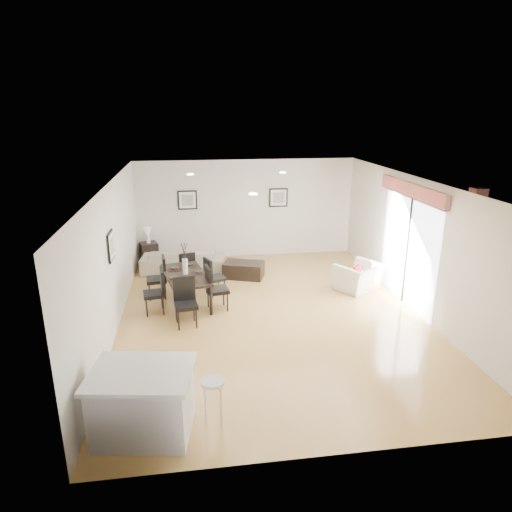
{
  "coord_description": "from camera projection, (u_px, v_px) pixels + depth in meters",
  "views": [
    {
      "loc": [
        -1.52,
        -8.32,
        4.0
      ],
      "look_at": [
        -0.25,
        0.4,
        1.14
      ],
      "focal_mm": 32.0,
      "sensor_mm": 36.0,
      "label": 1
    }
  ],
  "objects": [
    {
      "name": "ground",
      "position": [
        271.0,
        315.0,
        9.28
      ],
      "size": [
        8.0,
        8.0,
        0.0
      ],
      "primitive_type": "plane",
      "color": "tan",
      "rests_on": "ground"
    },
    {
      "name": "wall_back",
      "position": [
        246.0,
        209.0,
        12.63
      ],
      "size": [
        6.0,
        0.04,
        2.7
      ],
      "primitive_type": "cube",
      "color": "beige",
      "rests_on": "ground"
    },
    {
      "name": "wall_front",
      "position": [
        335.0,
        357.0,
        5.1
      ],
      "size": [
        6.0,
        0.04,
        2.7
      ],
      "primitive_type": "cube",
      "color": "beige",
      "rests_on": "ground"
    },
    {
      "name": "wall_left",
      "position": [
        113.0,
        259.0,
        8.45
      ],
      "size": [
        0.04,
        8.0,
        2.7
      ],
      "primitive_type": "cube",
      "color": "beige",
      "rests_on": "ground"
    },
    {
      "name": "wall_right",
      "position": [
        417.0,
        245.0,
        9.27
      ],
      "size": [
        0.04,
        8.0,
        2.7
      ],
      "primitive_type": "cube",
      "color": "beige",
      "rests_on": "ground"
    },
    {
      "name": "ceiling",
      "position": [
        272.0,
        182.0,
        8.45
      ],
      "size": [
        6.0,
        8.0,
        0.02
      ],
      "primitive_type": "cube",
      "color": "white",
      "rests_on": "wall_back"
    },
    {
      "name": "sofa",
      "position": [
        183.0,
        261.0,
        11.63
      ],
      "size": [
        2.16,
        1.03,
        0.61
      ],
      "primitive_type": "imported",
      "rotation": [
        0.0,
        0.0,
        3.03
      ],
      "color": "#A29483",
      "rests_on": "ground"
    },
    {
      "name": "armchair",
      "position": [
        358.0,
        277.0,
        10.48
      ],
      "size": [
        1.25,
        1.21,
        0.62
      ],
      "primitive_type": "imported",
      "rotation": [
        0.0,
        0.0,
        3.68
      ],
      "color": "white",
      "rests_on": "ground"
    },
    {
      "name": "courtyard_plant_b",
      "position": [
        493.0,
        272.0,
        10.86
      ],
      "size": [
        0.42,
        0.42,
        0.6
      ],
      "primitive_type": "imported",
      "rotation": [
        0.0,
        0.0,
        0.29
      ],
      "color": "#3C5F28",
      "rests_on": "ground"
    },
    {
      "name": "dining_table",
      "position": [
        186.0,
        277.0,
        9.65
      ],
      "size": [
        1.12,
        1.74,
        0.67
      ],
      "rotation": [
        0.0,
        0.0,
        0.2
      ],
      "color": "black",
      "rests_on": "ground"
    },
    {
      "name": "dining_chair_wnear",
      "position": [
        158.0,
        289.0,
        9.23
      ],
      "size": [
        0.47,
        0.47,
        0.93
      ],
      "rotation": [
        0.0,
        0.0,
        -1.43
      ],
      "color": "black",
      "rests_on": "ground"
    },
    {
      "name": "dining_chair_wfar",
      "position": [
        160.0,
        275.0,
        9.98
      ],
      "size": [
        0.47,
        0.47,
        0.94
      ],
      "rotation": [
        0.0,
        0.0,
        -1.46
      ],
      "color": "black",
      "rests_on": "ground"
    },
    {
      "name": "dining_chair_enear",
      "position": [
        213.0,
        286.0,
        9.36
      ],
      "size": [
        0.49,
        0.49,
        0.95
      ],
      "rotation": [
        0.0,
        0.0,
        1.74
      ],
      "color": "black",
      "rests_on": "ground"
    },
    {
      "name": "dining_chair_efar",
      "position": [
        212.0,
        275.0,
        10.12
      ],
      "size": [
        0.51,
        0.51,
        0.87
      ],
      "rotation": [
        0.0,
        0.0,
        1.96
      ],
      "color": "black",
      "rests_on": "ground"
    },
    {
      "name": "dining_chair_head",
      "position": [
        185.0,
        299.0,
        8.74
      ],
      "size": [
        0.47,
        0.47,
        0.95
      ],
      "rotation": [
        0.0,
        0.0,
        0.12
      ],
      "color": "black",
      "rests_on": "ground"
    },
    {
      "name": "dining_chair_foot",
      "position": [
        187.0,
        267.0,
        10.64
      ],
      "size": [
        0.46,
        0.46,
        0.84
      ],
      "rotation": [
        0.0,
        0.0,
        3.38
      ],
      "color": "black",
      "rests_on": "ground"
    },
    {
      "name": "vase",
      "position": [
        185.0,
        262.0,
        9.55
      ],
      "size": [
        0.84,
        1.31,
        0.69
      ],
      "color": "white",
      "rests_on": "dining_table"
    },
    {
      "name": "coffee_table",
      "position": [
        244.0,
        270.0,
        11.3
      ],
      "size": [
        1.1,
        0.87,
        0.38
      ],
      "primitive_type": "cube",
      "rotation": [
        0.0,
        0.0,
        -0.35
      ],
      "color": "black",
      "rests_on": "ground"
    },
    {
      "name": "side_table",
      "position": [
        149.0,
        253.0,
        12.29
      ],
      "size": [
        0.54,
        0.54,
        0.58
      ],
      "primitive_type": "cube",
      "rotation": [
        0.0,
        0.0,
        0.29
      ],
      "color": "black",
      "rests_on": "ground"
    },
    {
      "name": "table_lamp",
      "position": [
        148.0,
        233.0,
        12.11
      ],
      "size": [
        0.22,
        0.22,
        0.42
      ],
      "color": "white",
      "rests_on": "side_table"
    },
    {
      "name": "cushion",
      "position": [
        357.0,
        271.0,
        10.33
      ],
      "size": [
        0.25,
        0.24,
        0.26
      ],
      "primitive_type": "cube",
      "rotation": [
        0.0,
        0.0,
        3.89
      ],
      "color": "maroon",
      "rests_on": "armchair"
    },
    {
      "name": "kitchen_island",
      "position": [
        143.0,
        402.0,
        5.79
      ],
      "size": [
        1.41,
        1.17,
        0.89
      ],
      "rotation": [
        0.0,
        0.0,
        -0.16
      ],
      "color": "silver",
      "rests_on": "ground"
    },
    {
      "name": "bar_stool",
      "position": [
        212.0,
        387.0,
        5.87
      ],
      "size": [
        0.31,
        0.31,
        0.68
      ],
      "color": "silver",
      "rests_on": "ground"
    },
    {
      "name": "framed_print_back_left",
      "position": [
        187.0,
        200.0,
        12.29
      ],
      "size": [
        0.52,
        0.04,
        0.52
      ],
      "color": "black",
      "rests_on": "wall_back"
    },
    {
      "name": "framed_print_back_right",
      "position": [
        278.0,
        198.0,
        12.63
      ],
      "size": [
        0.52,
        0.04,
        0.52
      ],
      "color": "black",
      "rests_on": "wall_back"
    },
    {
      "name": "framed_print_left_wall",
      "position": [
        111.0,
        246.0,
        8.17
      ],
      "size": [
        0.04,
        0.52,
        0.52
      ],
      "rotation": [
        0.0,
        0.0,
        1.57
      ],
      "color": "black",
      "rests_on": "wall_left"
    },
    {
      "name": "sliding_door",
      "position": [
        409.0,
        227.0,
        9.45
      ],
      "size": [
        0.12,
        2.7,
        2.57
      ],
      "color": "white",
      "rests_on": "wall_right"
    }
  ]
}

